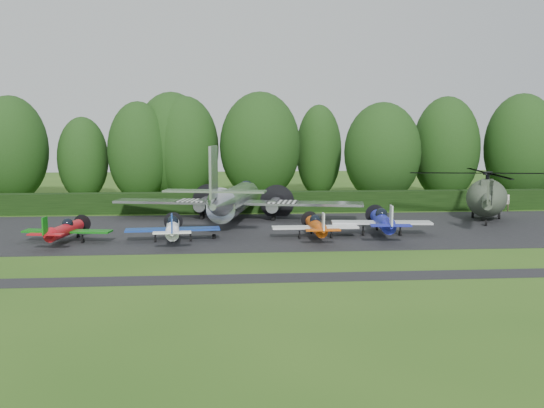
{
  "coord_description": "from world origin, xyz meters",
  "views": [
    {
      "loc": [
        -0.36,
        -38.22,
        8.07
      ],
      "look_at": [
        3.33,
        7.04,
        2.5
      ],
      "focal_mm": 40.0,
      "sensor_mm": 36.0,
      "label": 1
    }
  ],
  "objects": [
    {
      "name": "tree_5",
      "position": [
        3.95,
        31.52,
        6.21
      ],
      "size": [
        9.28,
        9.28,
        12.43
      ],
      "color": "black",
      "rests_on": "ground"
    },
    {
      "name": "transport_plane",
      "position": [
        0.69,
        14.21,
        2.0
      ],
      "size": [
        22.36,
        17.14,
        7.16
      ],
      "rotation": [
        0.0,
        0.0,
        0.21
      ],
      "color": "silver",
      "rests_on": "ground"
    },
    {
      "name": "tree_2",
      "position": [
        17.38,
        28.07,
        5.56
      ],
      "size": [
        8.5,
        8.5,
        11.14
      ],
      "color": "black",
      "rests_on": "ground"
    },
    {
      "name": "sign_board",
      "position": [
        26.47,
        19.58,
        1.14
      ],
      "size": [
        3.0,
        0.11,
        1.69
      ],
      "rotation": [
        0.0,
        0.0,
        0.25
      ],
      "color": "#3F3326",
      "rests_on": "ground"
    },
    {
      "name": "tree_12",
      "position": [
        -6.29,
        33.92,
        6.24
      ],
      "size": [
        8.89,
        8.89,
        12.49
      ],
      "color": "black",
      "rests_on": "ground"
    },
    {
      "name": "light_plane_red",
      "position": [
        -11.58,
        5.23,
        1.01
      ],
      "size": [
        6.33,
        6.65,
        2.43
      ],
      "rotation": [
        0.0,
        0.0,
        0.16
      ],
      "color": "#B51019",
      "rests_on": "ground"
    },
    {
      "name": "tree_10",
      "position": [
        -9.84,
        31.55,
        5.63
      ],
      "size": [
        6.95,
        6.95,
        11.29
      ],
      "color": "black",
      "rests_on": "ground"
    },
    {
      "name": "light_plane_blue",
      "position": [
        11.65,
        6.21,
        1.21
      ],
      "size": [
        7.59,
        7.98,
        2.92
      ],
      "rotation": [
        0.0,
        0.0,
        0.1
      ],
      "color": "#1C21AA",
      "rests_on": "ground"
    },
    {
      "name": "apron",
      "position": [
        0.0,
        10.0,
        0.0
      ],
      "size": [
        70.0,
        18.0,
        0.01
      ],
      "primitive_type": "cube",
      "color": "black",
      "rests_on": "ground"
    },
    {
      "name": "tree_8",
      "position": [
        33.22,
        27.72,
        6.06
      ],
      "size": [
        8.15,
        8.15,
        12.15
      ],
      "color": "black",
      "rests_on": "ground"
    },
    {
      "name": "tree_11",
      "position": [
        -4.69,
        32.81,
        5.97
      ],
      "size": [
        7.78,
        7.78,
        11.96
      ],
      "color": "black",
      "rests_on": "ground"
    },
    {
      "name": "tree_9",
      "position": [
        25.14,
        29.39,
        5.93
      ],
      "size": [
        7.6,
        7.6,
        11.88
      ],
      "color": "black",
      "rests_on": "ground"
    },
    {
      "name": "tree_0",
      "position": [
        37.16,
        33.79,
        5.37
      ],
      "size": [
        6.91,
        6.91,
        10.76
      ],
      "color": "black",
      "rests_on": "ground"
    },
    {
      "name": "tree_6",
      "position": [
        -23.88,
        31.69,
        5.93
      ],
      "size": [
        7.98,
        7.98,
        11.89
      ],
      "color": "black",
      "rests_on": "ground"
    },
    {
      "name": "ground",
      "position": [
        0.0,
        0.0,
        0.0
      ],
      "size": [
        160.0,
        160.0,
        0.0
      ],
      "primitive_type": "plane",
      "color": "#295016",
      "rests_on": "ground"
    },
    {
      "name": "light_plane_orange",
      "position": [
        6.46,
        5.44,
        1.03
      ],
      "size": [
        6.43,
        6.76,
        2.47
      ],
      "rotation": [
        0.0,
        0.0,
        -0.0
      ],
      "color": "#C74B0B",
      "rests_on": "ground"
    },
    {
      "name": "helicopter",
      "position": [
        23.13,
        13.66,
        2.35
      ],
      "size": [
        13.58,
        15.9,
        4.37
      ],
      "rotation": [
        0.0,
        0.0,
        0.42
      ],
      "color": "#384233",
      "rests_on": "ground"
    },
    {
      "name": "taxiway_verge",
      "position": [
        0.0,
        -6.0,
        0.0
      ],
      "size": [
        70.0,
        2.0,
        0.0
      ],
      "primitive_type": "cube",
      "color": "black",
      "rests_on": "ground"
    },
    {
      "name": "tree_3",
      "position": [
        -16.23,
        32.34,
        4.76
      ],
      "size": [
        5.66,
        5.66,
        9.56
      ],
      "color": "black",
      "rests_on": "ground"
    },
    {
      "name": "light_plane_white",
      "position": [
        -3.97,
        5.02,
        1.08
      ],
      "size": [
        6.76,
        7.11,
        2.6
      ],
      "rotation": [
        0.0,
        0.0,
        -0.07
      ],
      "color": "white",
      "rests_on": "ground"
    },
    {
      "name": "tree_4",
      "position": [
        11.29,
        34.76,
        5.54
      ],
      "size": [
        5.51,
        5.51,
        11.11
      ],
      "color": "black",
      "rests_on": "ground"
    },
    {
      "name": "hedgerow",
      "position": [
        0.0,
        21.0,
        0.0
      ],
      "size": [
        90.0,
        1.6,
        2.0
      ],
      "primitive_type": "cube",
      "color": "black",
      "rests_on": "ground"
    }
  ]
}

